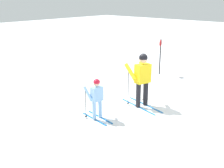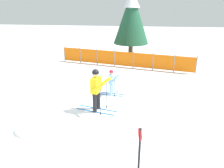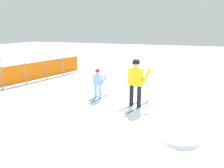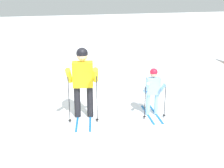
{
  "view_description": "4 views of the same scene",
  "coord_description": "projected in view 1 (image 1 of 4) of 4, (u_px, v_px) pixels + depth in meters",
  "views": [
    {
      "loc": [
        -4.56,
        6.94,
        3.36
      ],
      "look_at": [
        0.49,
        1.33,
        0.96
      ],
      "focal_mm": 45.0,
      "sensor_mm": 36.0,
      "label": 1
    },
    {
      "loc": [
        1.8,
        -7.32,
        4.03
      ],
      "look_at": [
        0.75,
        1.2,
        0.73
      ],
      "focal_mm": 35.0,
      "sensor_mm": 36.0,
      "label": 2
    },
    {
      "loc": [
        -6.82,
        -1.69,
        2.67
      ],
      "look_at": [
        0.51,
        1.13,
        0.67
      ],
      "focal_mm": 35.0,
      "sensor_mm": 36.0,
      "label": 3
    },
    {
      "loc": [
        6.39,
        -1.03,
        2.88
      ],
      "look_at": [
        0.13,
        0.92,
        0.72
      ],
      "focal_mm": 45.0,
      "sensor_mm": 36.0,
      "label": 4
    }
  ],
  "objects": [
    {
      "name": "ground_plane",
      "position": [
        152.0,
        107.0,
        8.84
      ],
      "size": [
        60.0,
        60.0,
        0.0
      ],
      "primitive_type": "plane",
      "color": "white"
    },
    {
      "name": "skier_adult",
      "position": [
        142.0,
        75.0,
        8.61
      ],
      "size": [
        1.63,
        0.82,
        1.69
      ],
      "rotation": [
        0.0,
        0.0,
        -0.24
      ],
      "color": "#1966B2",
      "rests_on": "ground_plane"
    },
    {
      "name": "skier_child",
      "position": [
        97.0,
        96.0,
        7.79
      ],
      "size": [
        1.13,
        0.55,
        1.18
      ],
      "rotation": [
        0.0,
        0.0,
        -0.15
      ],
      "color": "#1966B2",
      "rests_on": "ground_plane"
    },
    {
      "name": "trail_marker",
      "position": [
        160.0,
        53.0,
        12.17
      ],
      "size": [
        0.09,
        0.28,
        1.55
      ],
      "color": "black",
      "rests_on": "ground_plane"
    },
    {
      "name": "snow_mound",
      "position": [
        221.0,
        106.0,
        8.89
      ],
      "size": [
        1.13,
        0.96,
        0.45
      ],
      "primitive_type": "ellipsoid",
      "color": "white",
      "rests_on": "ground_plane"
    }
  ]
}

